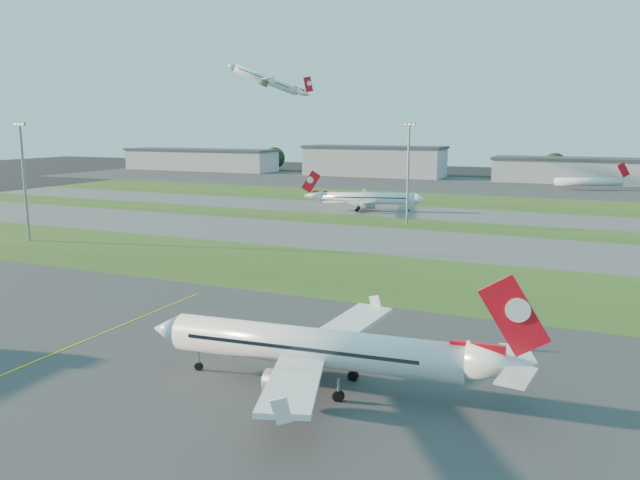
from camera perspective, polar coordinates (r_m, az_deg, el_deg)
The scene contains 22 objects.
ground at distance 78.65m, azimuth -27.01°, elevation -9.34°, with size 700.00×700.00×0.00m, color black.
apron_near at distance 78.65m, azimuth -27.01°, elevation -9.34°, with size 300.00×70.00×0.01m, color #333335.
grass_strip_a at distance 116.81m, azimuth -6.94°, elevation -2.06°, with size 300.00×34.00×0.01m, color #2B4617.
taxiway_a at distance 145.54m, azimuth -0.28°, elevation 0.49°, with size 300.00×32.00×0.01m, color #515154.
grass_strip_b at distance 168.35m, azimuth 3.22°, elevation 1.82°, with size 300.00×18.00×0.01m, color #2B4617.
taxiway_b at distance 188.89m, azimuth 5.60°, elevation 2.72°, with size 300.00×26.00×0.01m, color #515154.
grass_strip_c at distance 220.22m, azimuth 8.32°, elevation 3.75°, with size 300.00×40.00×0.01m, color #2B4617.
apron_far at distance 278.18m, azimuth 11.70°, elevation 5.01°, with size 400.00×80.00×0.01m, color #333335.
yellow_line at distance 74.98m, azimuth -24.55°, elevation -10.09°, with size 0.25×60.00×0.02m, color gold.
airliner_parked at distance 60.90m, azimuth -0.36°, elevation -9.86°, with size 35.97×30.40×11.23m.
airliner_taxiing at distance 186.79m, azimuth 4.35°, elevation 3.81°, with size 33.33×27.97×10.62m.
airliner_departing at distance 288.85m, azimuth -4.92°, elevation 14.36°, with size 32.75×28.12×11.33m.
mini_jet_near at distance 269.80m, azimuth 23.39°, elevation 4.91°, with size 27.53×11.71×9.48m.
light_mast_west at distance 150.42m, azimuth -25.46°, elevation 5.49°, with size 3.20×0.70×25.80m.
light_mast_centre at distance 160.19m, azimuth 8.08°, elevation 6.63°, with size 3.20×0.70×25.80m.
hangar_far_west at distance 366.64m, azimuth -10.88°, elevation 7.25°, with size 91.80×23.00×12.20m.
hangar_west at distance 318.63m, azimuth 4.95°, elevation 7.22°, with size 71.40×23.00×15.20m.
hangar_east at distance 301.36m, azimuth 23.31°, elevation 5.86°, with size 81.60×23.00×11.20m.
tree_far_west at distance 400.89m, azimuth -14.56°, elevation 7.40°, with size 11.00×11.00×12.00m.
tree_west at distance 358.50m, azimuth -4.20°, elevation 7.50°, with size 12.10×12.10×13.20m.
tree_mid_west at distance 322.12m, azimuth 9.83°, elevation 6.82°, with size 9.90×9.90×10.80m.
tree_mid_east at distance 315.81m, azimuth 20.64°, elevation 6.42°, with size 11.55×11.55×12.60m.
Camera 1 is at (58.91, -45.71, 25.02)m, focal length 35.00 mm.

